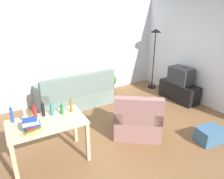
% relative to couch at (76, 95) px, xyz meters
% --- Properties ---
extents(ground_plane, '(5.20, 4.40, 0.02)m').
position_rel_couch_xyz_m(ground_plane, '(0.31, -1.59, -0.32)').
color(ground_plane, brown).
extents(wall_rear, '(5.20, 0.10, 2.70)m').
position_rel_couch_xyz_m(wall_rear, '(0.31, 0.61, 1.04)').
color(wall_rear, silver).
rests_on(wall_rear, ground_plane).
extents(wall_right, '(0.10, 4.40, 2.70)m').
position_rel_couch_xyz_m(wall_right, '(2.91, -1.59, 1.04)').
color(wall_right, silver).
rests_on(wall_right, ground_plane).
extents(couch, '(1.87, 0.84, 0.92)m').
position_rel_couch_xyz_m(couch, '(0.00, 0.00, 0.00)').
color(couch, slate).
rests_on(couch, ground_plane).
extents(tv_stand, '(0.44, 1.10, 0.48)m').
position_rel_couch_xyz_m(tv_stand, '(2.56, -1.13, -0.07)').
color(tv_stand, black).
rests_on(tv_stand, ground_plane).
extents(tv, '(0.41, 0.60, 0.44)m').
position_rel_couch_xyz_m(tv, '(2.57, -1.13, 0.39)').
color(tv, '#2D2D33').
rests_on(tv, tv_stand).
extents(torchiere_lamp, '(0.32, 0.32, 1.81)m').
position_rel_couch_xyz_m(torchiere_lamp, '(2.56, -0.05, 1.11)').
color(torchiere_lamp, black).
rests_on(torchiere_lamp, ground_plane).
extents(desk, '(1.24, 0.77, 0.76)m').
position_rel_couch_xyz_m(desk, '(-1.19, -1.68, 0.34)').
color(desk, '#C6B28E').
rests_on(desk, ground_plane).
extents(potted_plant, '(0.36, 0.36, 0.57)m').
position_rel_couch_xyz_m(potted_plant, '(1.24, 0.31, 0.02)').
color(potted_plant, brown).
rests_on(potted_plant, ground_plane).
extents(armchair, '(1.23, 1.22, 0.92)m').
position_rel_couch_xyz_m(armchair, '(0.56, -1.83, 0.01)').
color(armchair, '#996B66').
rests_on(armchair, ground_plane).
extents(storage_box, '(0.53, 0.41, 0.30)m').
position_rel_couch_xyz_m(storage_box, '(1.55, -2.80, -0.16)').
color(storage_box, '#386084').
rests_on(storage_box, ground_plane).
extents(bottle_blue, '(0.04, 0.04, 0.28)m').
position_rel_couch_xyz_m(bottle_blue, '(-1.64, -1.43, 0.58)').
color(bottle_blue, '#2347A3').
rests_on(bottle_blue, desk).
extents(bottle_clear, '(0.05, 0.05, 0.28)m').
position_rel_couch_xyz_m(bottle_clear, '(-1.47, -1.57, 0.58)').
color(bottle_clear, silver).
rests_on(bottle_clear, desk).
extents(bottle_red, '(0.06, 0.06, 0.28)m').
position_rel_couch_xyz_m(bottle_red, '(-1.32, -1.57, 0.58)').
color(bottle_red, '#AD2323').
rests_on(bottle_red, desk).
extents(bottle_dark, '(0.06, 0.06, 0.26)m').
position_rel_couch_xyz_m(bottle_dark, '(-1.18, -1.48, 0.57)').
color(bottle_dark, black).
rests_on(bottle_dark, desk).
extents(bottle_tall, '(0.07, 0.07, 0.23)m').
position_rel_couch_xyz_m(bottle_tall, '(-1.04, -1.52, 0.55)').
color(bottle_tall, teal).
rests_on(bottle_tall, desk).
extents(bottle_green, '(0.06, 0.06, 0.20)m').
position_rel_couch_xyz_m(bottle_green, '(-0.89, -1.58, 0.54)').
color(bottle_green, '#1E722D').
rests_on(bottle_green, desk).
extents(bottle_amber, '(0.04, 0.04, 0.27)m').
position_rel_couch_xyz_m(bottle_amber, '(-0.73, -1.59, 0.57)').
color(bottle_amber, '#9E6019').
rests_on(bottle_amber, desk).
extents(book_stack, '(0.26, 0.20, 0.20)m').
position_rel_couch_xyz_m(book_stack, '(-1.45, -1.86, 0.55)').
color(book_stack, '#B7932D').
rests_on(book_stack, desk).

